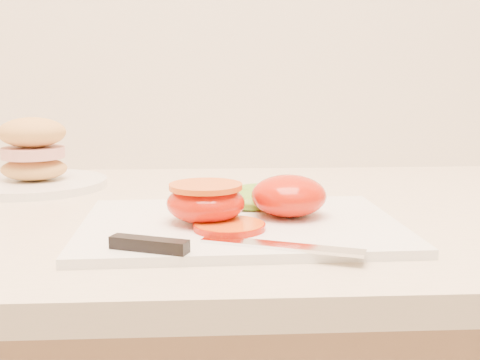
{
  "coord_description": "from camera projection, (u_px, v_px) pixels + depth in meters",
  "views": [
    {
      "loc": [
        -0.59,
        0.91,
        1.1
      ],
      "look_at": [
        -0.55,
        1.57,
        0.99
      ],
      "focal_mm": 45.0,
      "sensor_mm": 36.0,
      "label": 1
    }
  ],
  "objects": [
    {
      "name": "cutting_board",
      "position": [
        241.0,
        225.0,
        0.67
      ],
      "size": [
        0.36,
        0.26,
        0.01
      ],
      "primitive_type": "cube",
      "rotation": [
        0.0,
        0.0,
        0.03
      ],
      "color": "white",
      "rests_on": "counter"
    },
    {
      "name": "knife",
      "position": [
        202.0,
        245.0,
        0.56
      ],
      "size": [
        0.24,
        0.08,
        0.01
      ],
      "rotation": [
        0.0,
        0.0,
        -0.39
      ],
      "color": "silver",
      "rests_on": "cutting_board"
    },
    {
      "name": "tomato_half_cut",
      "position": [
        206.0,
        201.0,
        0.66
      ],
      "size": [
        0.09,
        0.09,
        0.04
      ],
      "color": "red",
      "rests_on": "cutting_board"
    },
    {
      "name": "tomato_slice_0",
      "position": [
        229.0,
        226.0,
        0.63
      ],
      "size": [
        0.07,
        0.07,
        0.01
      ],
      "primitive_type": "cylinder",
      "color": "orange",
      "rests_on": "cutting_board"
    },
    {
      "name": "sandwich_plate",
      "position": [
        34.0,
        163.0,
        0.91
      ],
      "size": [
        0.22,
        0.22,
        0.11
      ],
      "rotation": [
        0.0,
        0.0,
        0.04
      ],
      "color": "white",
      "rests_on": "counter"
    },
    {
      "name": "lettuce_leaf_0",
      "position": [
        258.0,
        197.0,
        0.75
      ],
      "size": [
        0.12,
        0.11,
        0.02
      ],
      "primitive_type": "ellipsoid",
      "rotation": [
        0.0,
        0.0,
        0.57
      ],
      "color": "#79BB31",
      "rests_on": "cutting_board"
    },
    {
      "name": "tomato_half_dome",
      "position": [
        289.0,
        196.0,
        0.69
      ],
      "size": [
        0.09,
        0.09,
        0.05
      ],
      "primitive_type": "ellipsoid",
      "color": "red",
      "rests_on": "cutting_board"
    }
  ]
}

